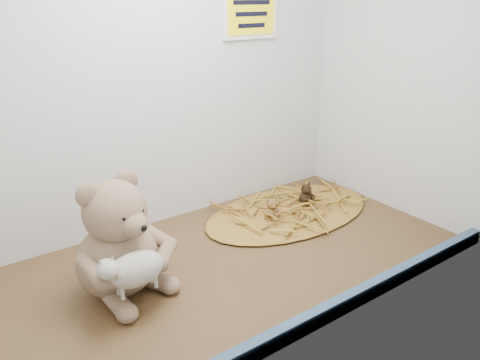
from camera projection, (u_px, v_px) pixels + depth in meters
alcove_shell at (196, 69)px, 101.51cm from camera, size 120.40×60.20×90.40cm
front_rail at (306, 323)px, 88.96cm from camera, size 119.28×2.20×3.60cm
straw_bed at (289, 211)px, 137.74cm from camera, size 55.26×32.09×1.07cm
main_teddy at (116, 236)px, 97.08cm from camera, size 27.25×28.03×26.60cm
toy_lamb at (136, 269)px, 91.05cm from camera, size 15.22×9.29×9.84cm
mini_teddy_tan at (272, 207)px, 131.60cm from camera, size 6.65×6.81×6.23cm
mini_teddy_brown at (306, 193)px, 141.16cm from camera, size 5.52×5.79×6.41cm
wall_sign at (250, 14)px, 129.50cm from camera, size 16.00×1.20×11.00cm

